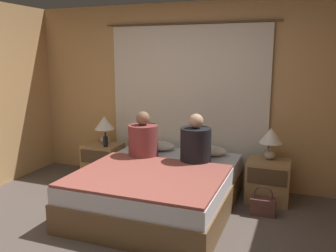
% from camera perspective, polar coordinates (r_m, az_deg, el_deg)
% --- Properties ---
extents(ground_plane, '(16.00, 16.00, 0.00)m').
position_cam_1_polar(ground_plane, '(3.52, -8.12, -19.43)').
color(ground_plane, '#564C47').
extents(wall_back, '(4.85, 0.06, 2.50)m').
position_cam_1_polar(wall_back, '(5.03, 3.27, 5.05)').
color(wall_back, tan).
rests_on(wall_back, ground_plane).
extents(curtain_panel, '(2.45, 0.03, 2.23)m').
position_cam_1_polar(curtain_panel, '(4.98, 3.03, 3.38)').
color(curtain_panel, silver).
rests_on(curtain_panel, ground_plane).
extents(bed, '(1.66, 1.97, 0.50)m').
position_cam_1_polar(bed, '(4.25, -1.43, -10.06)').
color(bed, brown).
rests_on(bed, ground_plane).
extents(nightstand_left, '(0.51, 0.45, 0.52)m').
position_cam_1_polar(nightstand_left, '(5.34, -10.37, -5.59)').
color(nightstand_left, '#A87F51').
rests_on(nightstand_left, ground_plane).
extents(nightstand_right, '(0.51, 0.45, 0.52)m').
position_cam_1_polar(nightstand_right, '(4.64, 15.73, -8.47)').
color(nightstand_right, '#A87F51').
rests_on(nightstand_right, ground_plane).
extents(lamp_left, '(0.28, 0.28, 0.40)m').
position_cam_1_polar(lamp_left, '(5.28, -10.17, 0.16)').
color(lamp_left, '#B2A899').
rests_on(lamp_left, nightstand_left).
extents(lamp_right, '(0.28, 0.28, 0.40)m').
position_cam_1_polar(lamp_right, '(4.56, 16.17, -1.86)').
color(lamp_right, '#B2A899').
rests_on(lamp_right, nightstand_right).
extents(pillow_left, '(0.55, 0.35, 0.12)m').
position_cam_1_polar(pillow_left, '(4.97, -1.99, -3.12)').
color(pillow_left, silver).
rests_on(pillow_left, bed).
extents(pillow_right, '(0.55, 0.35, 0.12)m').
position_cam_1_polar(pillow_right, '(4.74, 6.19, -3.88)').
color(pillow_right, silver).
rests_on(pillow_right, bed).
extents(blanket_on_bed, '(1.60, 1.29, 0.03)m').
position_cam_1_polar(blanket_on_bed, '(3.89, -3.18, -7.92)').
color(blanket_on_bed, '#994C42').
rests_on(blanket_on_bed, bed).
extents(person_left_in_bed, '(0.38, 0.38, 0.60)m').
position_cam_1_polar(person_left_in_bed, '(4.58, -4.00, -2.14)').
color(person_left_in_bed, brown).
rests_on(person_left_in_bed, bed).
extents(person_right_in_bed, '(0.38, 0.38, 0.61)m').
position_cam_1_polar(person_right_in_bed, '(4.34, 4.47, -2.82)').
color(person_right_in_bed, black).
rests_on(person_right_in_bed, bed).
extents(beer_bottle_on_left_stand, '(0.07, 0.07, 0.21)m').
position_cam_1_polar(beer_bottle_on_left_stand, '(5.11, -9.98, -2.42)').
color(beer_bottle_on_left_stand, black).
rests_on(beer_bottle_on_left_stand, nightstand_left).
extents(handbag_on_floor, '(0.28, 0.15, 0.34)m').
position_cam_1_polar(handbag_on_floor, '(4.29, 14.99, -12.21)').
color(handbag_on_floor, brown).
rests_on(handbag_on_floor, ground_plane).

